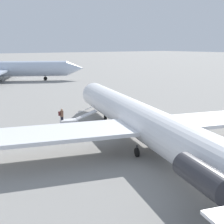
{
  "coord_description": "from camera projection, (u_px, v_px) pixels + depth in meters",
  "views": [
    {
      "loc": [
        -19.84,
        16.87,
        8.46
      ],
      "look_at": [
        4.43,
        -0.42,
        2.01
      ],
      "focal_mm": 50.0,
      "sensor_mm": 36.0,
      "label": 1
    }
  ],
  "objects": [
    {
      "name": "passenger",
      "position": [
        62.0,
        115.0,
        33.64
      ],
      "size": [
        0.42,
        0.57,
        1.74
      ],
      "rotation": [
        0.0,
        0.0,
        -1.87
      ],
      "color": "#23232D",
      "rests_on": "ground"
    },
    {
      "name": "ground_plane",
      "position": [
        138.0,
        144.0,
        27.15
      ],
      "size": [
        600.0,
        600.0,
        0.0
      ],
      "primitive_type": "plane",
      "color": "gray"
    },
    {
      "name": "boarding_stairs",
      "position": [
        73.0,
        120.0,
        33.92
      ],
      "size": [
        2.13,
        4.14,
        1.83
      ],
      "rotation": [
        0.0,
        0.0,
        -1.87
      ],
      "color": "silver",
      "rests_on": "ground"
    },
    {
      "name": "traffic_cone_near_stairs",
      "position": [
        45.0,
        133.0,
        29.86
      ],
      "size": [
        0.43,
        0.43,
        0.47
      ],
      "color": "black",
      "rests_on": "ground"
    },
    {
      "name": "airplane_main",
      "position": [
        143.0,
        122.0,
        25.67
      ],
      "size": [
        35.23,
        27.45,
        7.58
      ],
      "rotation": [
        0.0,
        0.0,
        -0.3
      ],
      "color": "white",
      "rests_on": "ground"
    },
    {
      "name": "airplane_taxiing_distant",
      "position": [
        0.0,
        69.0,
        73.59
      ],
      "size": [
        28.02,
        35.74,
        9.6
      ],
      "rotation": [
        0.0,
        0.0,
        4.23
      ],
      "color": "silver",
      "rests_on": "ground"
    }
  ]
}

